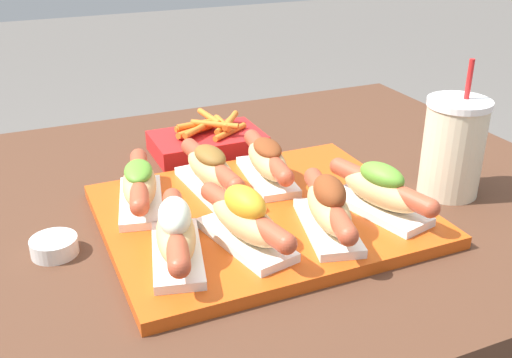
{
  "coord_description": "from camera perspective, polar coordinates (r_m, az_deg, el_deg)",
  "views": [
    {
      "loc": [
        -0.31,
        -0.79,
        1.16
      ],
      "look_at": [
        -0.0,
        -0.07,
        0.79
      ],
      "focal_mm": 42.0,
      "sensor_mm": 36.0,
      "label": 1
    }
  ],
  "objects": [
    {
      "name": "serving_tray",
      "position": [
        0.87,
        0.53,
        -3.45
      ],
      "size": [
        0.44,
        0.36,
        0.02
      ],
      "color": "#CC4C14",
      "rests_on": "patio_table"
    },
    {
      "name": "hot_dog_1",
      "position": [
        0.76,
        -1.04,
        -3.85
      ],
      "size": [
        0.09,
        0.19,
        0.08
      ],
      "color": "white",
      "rests_on": "serving_tray"
    },
    {
      "name": "hot_dog_0",
      "position": [
        0.74,
        -7.65,
        -5.11
      ],
      "size": [
        0.09,
        0.19,
        0.08
      ],
      "color": "white",
      "rests_on": "serving_tray"
    },
    {
      "name": "hot_dog_6",
      "position": [
        0.94,
        1.08,
        1.75
      ],
      "size": [
        0.08,
        0.19,
        0.07
      ],
      "color": "white",
      "rests_on": "serving_tray"
    },
    {
      "name": "fries_basket",
      "position": [
        1.1,
        -4.62,
        3.62
      ],
      "size": [
        0.2,
        0.14,
        0.06
      ],
      "color": "red",
      "rests_on": "patio_table"
    },
    {
      "name": "hot_dog_3",
      "position": [
        0.86,
        11.77,
        -1.03
      ],
      "size": [
        0.09,
        0.19,
        0.07
      ],
      "color": "white",
      "rests_on": "serving_tray"
    },
    {
      "name": "drink_cup",
      "position": [
        0.97,
        18.25,
        2.89
      ],
      "size": [
        0.1,
        0.1,
        0.21
      ],
      "color": "beige",
      "rests_on": "patio_table"
    },
    {
      "name": "hot_dog_5",
      "position": [
        0.91,
        -4.3,
        0.91
      ],
      "size": [
        0.07,
        0.2,
        0.07
      ],
      "color": "white",
      "rests_on": "serving_tray"
    },
    {
      "name": "sauce_bowl",
      "position": [
        0.83,
        -18.68,
        -6.0
      ],
      "size": [
        0.06,
        0.06,
        0.02
      ],
      "color": "silver",
      "rests_on": "patio_table"
    },
    {
      "name": "hot_dog_4",
      "position": [
        0.87,
        -11.03,
        -0.55
      ],
      "size": [
        0.09,
        0.19,
        0.07
      ],
      "color": "white",
      "rests_on": "serving_tray"
    },
    {
      "name": "hot_dog_2",
      "position": [
        0.8,
        6.93,
        -2.69
      ],
      "size": [
        0.1,
        0.19,
        0.08
      ],
      "color": "white",
      "rests_on": "serving_tray"
    }
  ]
}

